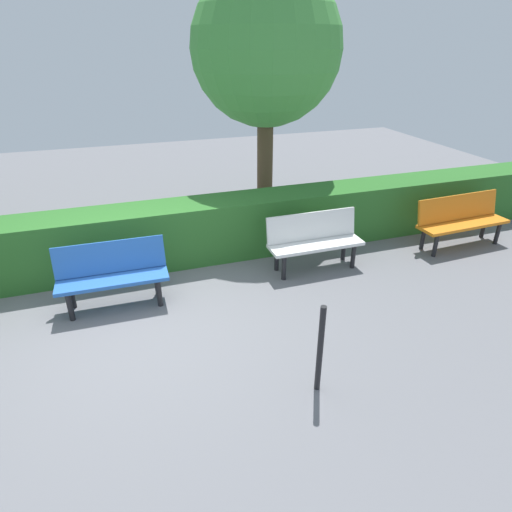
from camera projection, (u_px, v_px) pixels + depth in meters
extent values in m
plane|color=slate|center=(139.00, 322.00, 5.42)|extent=(21.09, 21.09, 0.00)
cube|color=orange|center=(463.00, 224.00, 7.21)|extent=(1.66, 0.49, 0.05)
cube|color=orange|center=(458.00, 207.00, 7.27)|extent=(1.65, 0.20, 0.42)
cylinder|color=black|center=(497.00, 233.00, 7.40)|extent=(0.07, 0.07, 0.39)
cylinder|color=black|center=(484.00, 227.00, 7.65)|extent=(0.07, 0.07, 0.39)
cylinder|color=black|center=(435.00, 245.00, 6.97)|extent=(0.07, 0.07, 0.39)
cylinder|color=black|center=(423.00, 238.00, 7.22)|extent=(0.07, 0.07, 0.39)
cube|color=white|center=(316.00, 245.00, 6.49)|extent=(1.45, 0.42, 0.05)
cube|color=white|center=(312.00, 226.00, 6.54)|extent=(1.45, 0.11, 0.42)
cylinder|color=black|center=(353.00, 256.00, 6.63)|extent=(0.07, 0.07, 0.39)
cylinder|color=black|center=(344.00, 248.00, 6.88)|extent=(0.07, 0.07, 0.39)
cylinder|color=black|center=(284.00, 268.00, 6.30)|extent=(0.07, 0.07, 0.39)
cylinder|color=black|center=(277.00, 259.00, 6.55)|extent=(0.07, 0.07, 0.39)
cube|color=blue|center=(113.00, 279.00, 5.55)|extent=(1.41, 0.45, 0.05)
cube|color=blue|center=(110.00, 257.00, 5.61)|extent=(1.41, 0.16, 0.42)
cylinder|color=black|center=(159.00, 293.00, 5.67)|extent=(0.07, 0.07, 0.39)
cylinder|color=black|center=(157.00, 282.00, 5.93)|extent=(0.07, 0.07, 0.39)
cylinder|color=black|center=(70.00, 307.00, 5.38)|extent=(0.07, 0.07, 0.39)
cylinder|color=black|center=(72.00, 295.00, 5.63)|extent=(0.07, 0.07, 0.39)
cube|color=#2D6B28|center=(206.00, 230.00, 6.86)|extent=(17.09, 0.73, 0.94)
cylinder|color=brown|center=(265.00, 158.00, 8.33)|extent=(0.31, 0.31, 2.26)
sphere|color=#479942|center=(266.00, 48.00, 7.46)|extent=(2.66, 2.66, 2.66)
cylinder|color=black|center=(320.00, 349.00, 4.17)|extent=(0.06, 0.06, 1.00)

